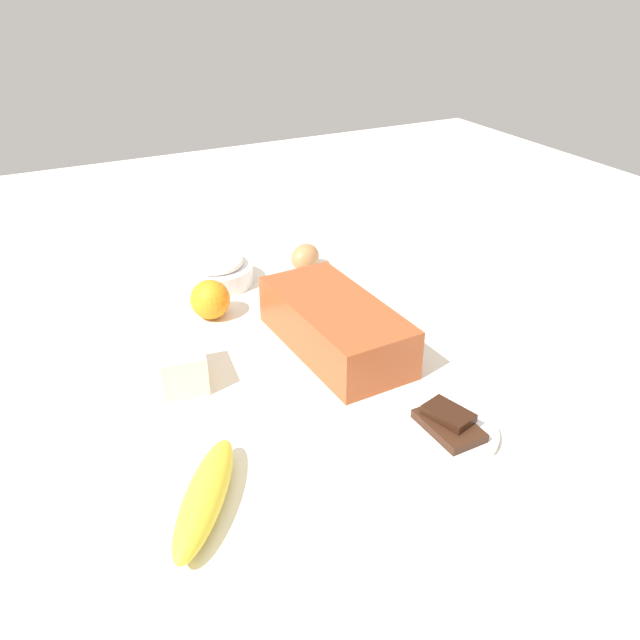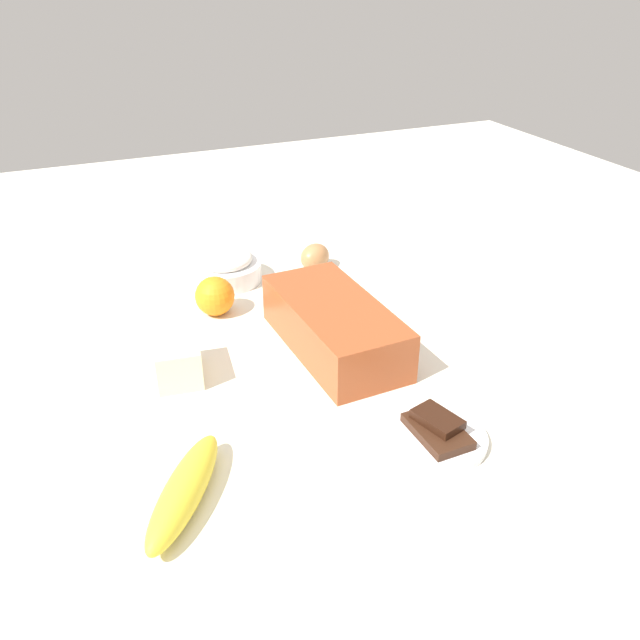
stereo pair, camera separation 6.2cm
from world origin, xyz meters
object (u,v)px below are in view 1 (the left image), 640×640
flour_bowl (216,269)px  butter_block (181,365)px  banana (205,496)px  chocolate_plate (448,429)px  egg_near_butter (305,257)px  loaf_pan (335,325)px  orange_fruit (210,299)px

flour_bowl → butter_block: bearing=151.8°
banana → chocolate_plate: bearing=-93.2°
flour_bowl → egg_near_butter: size_ratio=2.07×
loaf_pan → orange_fruit: (0.18, 0.14, -0.01)m
banana → butter_block: 0.26m
flour_bowl → banana: size_ratio=0.72×
loaf_pan → banana: (-0.24, 0.29, -0.02)m
banana → egg_near_butter: (0.52, -0.38, 0.01)m
banana → chocolate_plate: 0.32m
banana → chocolate_plate: banana is taller
flour_bowl → egg_near_butter: flour_bowl is taller
loaf_pan → egg_near_butter: bearing=-19.3°
orange_fruit → butter_block: 0.20m
orange_fruit → egg_near_butter: (0.10, -0.23, -0.01)m
loaf_pan → egg_near_butter: (0.28, -0.09, -0.02)m
loaf_pan → egg_near_butter: loaf_pan is taller
flour_bowl → butter_block: flour_bowl is taller
loaf_pan → chocolate_plate: 0.26m
banana → flour_bowl: bearing=-20.6°
butter_block → banana: bearing=169.0°
flour_bowl → orange_fruit: 0.13m
loaf_pan → butter_block: size_ratio=3.17×
flour_bowl → chocolate_plate: (-0.56, -0.12, -0.02)m
loaf_pan → butter_block: loaf_pan is taller
butter_block → chocolate_plate: (-0.27, -0.27, -0.02)m
orange_fruit → egg_near_butter: size_ratio=1.03×
loaf_pan → flour_bowl: (0.30, 0.09, -0.01)m
loaf_pan → chocolate_plate: size_ratio=2.19×
flour_bowl → orange_fruit: bearing=156.5°
flour_bowl → chocolate_plate: bearing=-168.2°
flour_bowl → butter_block: (-0.29, 0.15, 0.00)m
flour_bowl → banana: flour_bowl is taller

